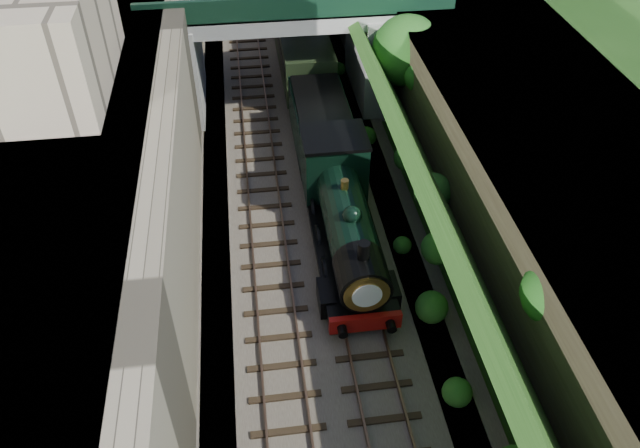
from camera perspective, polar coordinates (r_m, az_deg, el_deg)
The scene contains 13 objects.
trackbed at distance 34.53m, azimuth -2.39°, elevation 8.23°, with size 10.00×90.00×0.20m, color #473F38.
retaining_wall at distance 32.89m, azimuth -12.36°, elevation 12.37°, with size 1.00×90.00×7.00m, color #756B56.
street_plateau_left at distance 33.39m, azimuth -18.44°, elevation 11.64°, with size 6.00×90.00×7.00m, color #262628.
street_plateau_right at distance 35.02m, azimuth 13.56°, elevation 13.30°, with size 8.00×90.00×6.25m, color #262628.
embankment_slope at distance 32.57m, azimuth 6.82°, elevation 11.42°, with size 4.35×90.00×6.50m.
track_left at distance 34.37m, azimuth -5.75°, elevation 8.16°, with size 2.50×90.00×0.20m.
track_right at distance 34.56m, azimuth -0.40°, elevation 8.58°, with size 2.50×90.00×0.20m.
road_bridge at distance 36.26m, azimuth -1.69°, elevation 17.04°, with size 16.00×6.40×7.25m.
building_near at distance 25.95m, azimuth -23.71°, elevation 15.62°, with size 4.00×8.00×4.00m, color gray.
tree at distance 33.06m, azimuth 8.06°, elevation 15.30°, with size 3.60×3.80×6.60m.
locomotive at distance 26.01m, azimuth 2.24°, elevation 0.63°, with size 3.10×10.23×3.83m.
tender at distance 32.07m, azimuth 0.07°, elevation 8.68°, with size 2.70×6.00×3.05m.
coach_front at distance 43.03m, azimuth -2.28°, elevation 18.02°, with size 2.90×18.00×3.70m.
Camera 1 is at (-2.44, -9.04, 18.64)m, focal length 35.00 mm.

